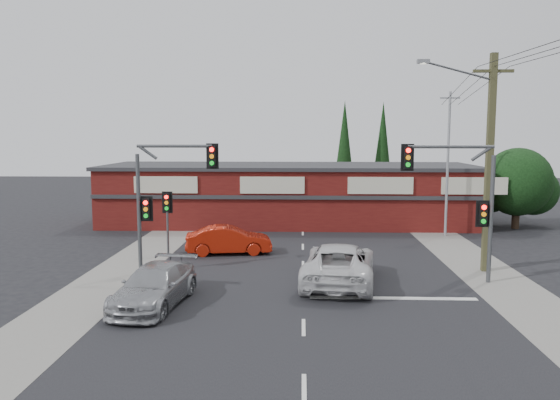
{
  "coord_description": "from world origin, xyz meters",
  "views": [
    {
      "loc": [
        -0.09,
        -22.34,
        6.35
      ],
      "look_at": [
        -1.1,
        3.0,
        3.32
      ],
      "focal_mm": 35.0,
      "sensor_mm": 36.0,
      "label": 1
    }
  ],
  "objects_px": {
    "white_suv": "(339,263)",
    "utility_pole": "(487,156)",
    "shop_building": "(289,193)",
    "silver_suv": "(154,286)",
    "red_sedan": "(229,240)"
  },
  "relations": [
    {
      "from": "red_sedan",
      "to": "silver_suv",
      "type": "bearing_deg",
      "value": 161.63
    },
    {
      "from": "shop_building",
      "to": "silver_suv",
      "type": "bearing_deg",
      "value": -103.02
    },
    {
      "from": "utility_pole",
      "to": "silver_suv",
      "type": "bearing_deg",
      "value": -157.63
    },
    {
      "from": "white_suv",
      "to": "shop_building",
      "type": "relative_size",
      "value": 0.23
    },
    {
      "from": "red_sedan",
      "to": "shop_building",
      "type": "bearing_deg",
      "value": -24.03
    },
    {
      "from": "shop_building",
      "to": "utility_pole",
      "type": "xyz_separation_m",
      "value": [
        9.36,
        -14.0,
        3.26
      ]
    },
    {
      "from": "white_suv",
      "to": "silver_suv",
      "type": "height_order",
      "value": "white_suv"
    },
    {
      "from": "silver_suv",
      "to": "red_sedan",
      "type": "height_order",
      "value": "red_sedan"
    },
    {
      "from": "white_suv",
      "to": "utility_pole",
      "type": "distance_m",
      "value": 8.51
    },
    {
      "from": "shop_building",
      "to": "utility_pole",
      "type": "relative_size",
      "value": 2.73
    },
    {
      "from": "white_suv",
      "to": "shop_building",
      "type": "height_order",
      "value": "shop_building"
    },
    {
      "from": "white_suv",
      "to": "utility_pole",
      "type": "xyz_separation_m",
      "value": [
        6.82,
        2.32,
        4.53
      ]
    },
    {
      "from": "white_suv",
      "to": "utility_pole",
      "type": "relative_size",
      "value": 0.62
    },
    {
      "from": "silver_suv",
      "to": "red_sedan",
      "type": "bearing_deg",
      "value": 87.15
    },
    {
      "from": "red_sedan",
      "to": "utility_pole",
      "type": "bearing_deg",
      "value": -113.42
    }
  ]
}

